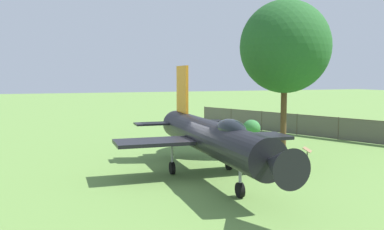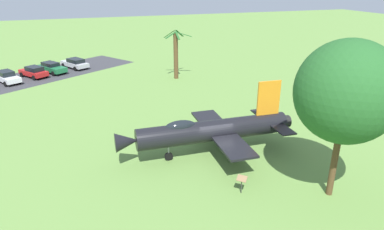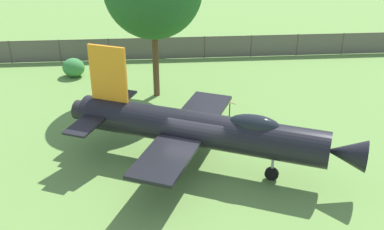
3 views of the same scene
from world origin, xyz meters
name	(u,v)px [view 2 (image 2 of 3)]	position (x,y,z in m)	size (l,w,h in m)	color
ground_plane	(213,154)	(0.00, 0.00, 0.00)	(200.00, 200.00, 0.00)	#668E42
parking_strip	(19,80)	(-26.21, -16.00, 0.00)	(32.35, 8.00, 0.00)	#38383D
display_jet	(209,130)	(-0.01, -0.35, 1.94)	(8.55, 13.23, 5.26)	black
shade_tree	(347,92)	(7.02, 4.71, 6.47)	(5.54, 5.61, 9.34)	brown
palm_tree	(176,55)	(-20.68, 3.31, 3.10)	(3.21, 3.55, 6.18)	brown
info_plaque	(242,181)	(5.20, -0.28, 0.85)	(0.71, 0.70, 1.14)	#333333
parked_car_silver	(75,63)	(-30.62, -9.02, 0.75)	(5.01, 4.00, 1.43)	#B2B5BA
parked_car_green	(52,67)	(-28.86, -12.08, 0.76)	(4.72, 3.97, 1.45)	#1E6B3D
parked_car_red	(34,72)	(-27.23, -14.25, 0.76)	(4.42, 3.91, 1.47)	red
parked_car_white	(7,77)	(-25.56, -17.18, 0.76)	(4.56, 3.56, 1.47)	silver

